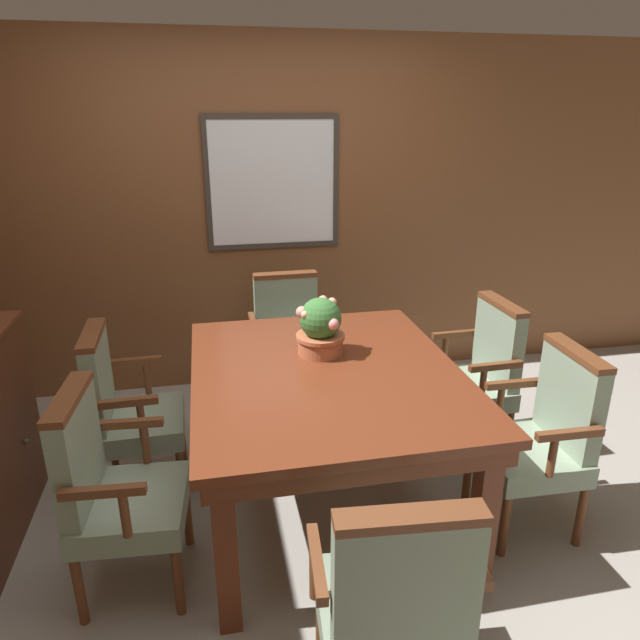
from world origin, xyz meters
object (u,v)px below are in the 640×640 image
object	(u,v)px
dining_table	(326,387)
potted_plant	(320,328)
chair_left_far	(125,407)
chair_right_near	(543,433)
chair_head_near	(395,602)
chair_right_far	(478,371)
chair_left_near	(111,486)
chair_head_far	(289,338)

from	to	relation	value
dining_table	potted_plant	world-z (taller)	potted_plant
chair_left_far	potted_plant	world-z (taller)	potted_plant
dining_table	chair_right_near	distance (m)	1.06
dining_table	chair_head_near	size ratio (longest dim) A/B	1.66
dining_table	chair_right_far	world-z (taller)	chair_right_far
chair_left_near	chair_left_far	size ratio (longest dim) A/B	1.00
chair_left_near	chair_head_near	bearing A→B (deg)	-125.61
chair_left_near	chair_left_far	xyz separation A→B (m)	(-0.02, 0.69, 0.00)
potted_plant	chair_right_far	bearing A→B (deg)	10.19
chair_left_far	chair_head_far	size ratio (longest dim) A/B	1.00
chair_left_near	potted_plant	size ratio (longest dim) A/B	3.13
dining_table	chair_head_near	world-z (taller)	chair_head_near
chair_left_near	chair_left_far	distance (m)	0.69
chair_left_far	chair_head_far	bearing A→B (deg)	-52.93
chair_right_near	chair_head_far	xyz separation A→B (m)	(-1.01, 1.45, 0.00)
chair_head_far	chair_right_far	bearing A→B (deg)	-37.18
dining_table	potted_plant	xyz separation A→B (m)	(0.01, 0.20, 0.24)
chair_left_near	chair_right_far	xyz separation A→B (m)	(1.98, 0.71, 0.00)
chair_head_far	chair_right_far	xyz separation A→B (m)	(1.02, -0.75, 0.00)
chair_right_near	chair_left_far	xyz separation A→B (m)	(-1.99, 0.67, 0.00)
chair_left_near	chair_head_far	world-z (taller)	same
dining_table	chair_right_far	xyz separation A→B (m)	(1.00, 0.38, -0.18)
dining_table	chair_left_far	size ratio (longest dim) A/B	1.66
chair_left_far	chair_right_far	distance (m)	2.00
dining_table	potted_plant	size ratio (longest dim) A/B	5.18
chair_head_far	chair_right_far	world-z (taller)	same
chair_right_far	dining_table	bearing A→B (deg)	-71.09
chair_right_near	chair_right_far	xyz separation A→B (m)	(0.01, 0.70, 0.00)
chair_head_far	potted_plant	size ratio (longest dim) A/B	3.13
chair_right_far	potted_plant	size ratio (longest dim) A/B	3.13
chair_right_near	chair_head_near	size ratio (longest dim) A/B	1.00
chair_left_near	chair_right_near	bearing A→B (deg)	-85.46
chair_head_far	chair_head_near	bearing A→B (deg)	-90.93
dining_table	chair_right_far	distance (m)	1.09
chair_left_far	chair_head_far	xyz separation A→B (m)	(0.98, 0.78, 0.00)
chair_head_near	chair_right_far	bearing A→B (deg)	-119.08
chair_head_far	chair_head_near	world-z (taller)	same
dining_table	chair_head_near	distance (m)	1.15
dining_table	chair_right_far	size ratio (longest dim) A/B	1.66
dining_table	chair_left_far	world-z (taller)	chair_left_far
potted_plant	chair_right_near	bearing A→B (deg)	-28.12
chair_left_near	potted_plant	world-z (taller)	potted_plant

